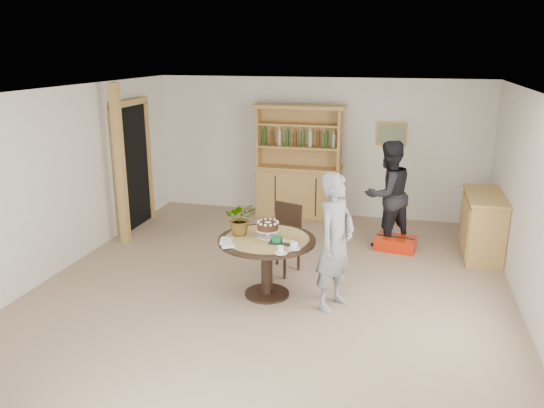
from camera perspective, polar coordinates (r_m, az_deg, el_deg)
The scene contains 17 objects.
ground at distance 6.86m, azimuth -0.16°, elevation -9.40°, with size 7.00×7.00×0.00m, color tan.
room_shell at distance 6.31m, azimuth -0.13°, elevation 5.01°, with size 6.04×7.04×2.52m.
doorway at distance 9.34m, azimuth -14.77°, elevation 4.24°, with size 0.13×1.10×2.18m.
pine_post at distance 8.52m, azimuth -16.01°, elevation 3.99°, with size 0.12×0.12×2.50m, color tan.
hutch at distance 9.68m, azimuth 2.87°, elevation 2.64°, with size 1.62×0.54×2.04m.
sideboard at distance 8.46m, azimuth 21.72°, elevation -2.10°, with size 0.54×1.26×0.94m.
dining_table at distance 6.54m, azimuth -0.55°, elevation -4.95°, with size 1.20×1.20×0.76m.
dining_chair at distance 7.31m, azimuth 1.30°, elevation -3.19°, with size 0.54×0.54×0.95m.
birthday_cake at distance 6.49m, azimuth -0.45°, elevation -2.50°, with size 0.30×0.30×0.20m.
flower_vase at distance 6.56m, azimuth -3.41°, elevation -1.53°, with size 0.38×0.33×0.42m, color #3F7233.
gift_tray at distance 6.32m, azimuth 1.04°, elevation -3.99°, with size 0.30×0.20×0.08m.
coffee_cup_a at distance 6.13m, azimuth 2.40°, elevation -4.51°, with size 0.15×0.15×0.09m.
coffee_cup_b at distance 6.00m, azimuth 0.94°, elevation -5.01°, with size 0.15×0.15×0.08m.
napkins at distance 6.31m, azimuth -4.89°, elevation -4.16°, with size 0.24×0.33×0.03m.
teen_boy at distance 6.22m, azimuth 6.82°, elevation -4.06°, with size 0.60×0.39×1.64m, color gray.
adult_person at distance 8.34m, azimuth 12.34°, elevation 1.05°, with size 0.81×0.63×1.66m, color black.
red_suitcase at distance 8.41m, azimuth 13.15°, elevation -4.13°, with size 0.66×0.49×0.21m.
Camera 1 is at (1.53, -5.98, 2.98)m, focal length 35.00 mm.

